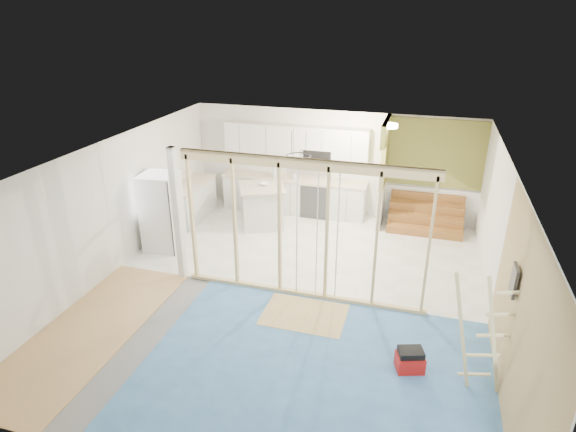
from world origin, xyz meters
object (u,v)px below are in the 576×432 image
(toolbox, at_px, (410,361))
(ladder, at_px, (482,335))
(island, at_px, (262,206))
(fridge, at_px, (162,212))

(toolbox, distance_m, ladder, 1.13)
(island, bearing_deg, toolbox, -72.83)
(fridge, relative_size, island, 1.25)
(toolbox, xyz_separation_m, ladder, (0.85, -0.13, 0.73))
(island, height_order, toolbox, island)
(toolbox, height_order, ladder, ladder)
(fridge, distance_m, ladder, 6.70)
(toolbox, relative_size, ladder, 0.26)
(island, xyz_separation_m, ladder, (4.54, -4.31, 0.40))
(island, relative_size, toolbox, 2.99)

